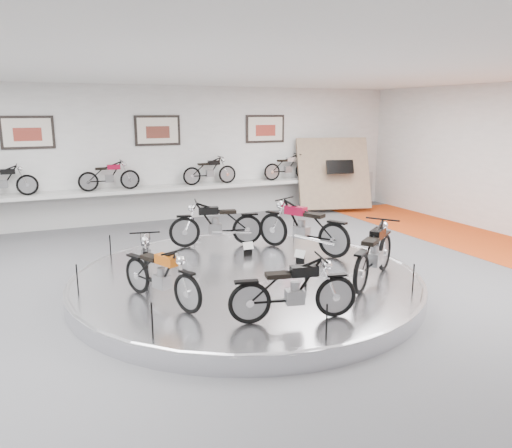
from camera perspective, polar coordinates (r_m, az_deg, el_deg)
name	(u,v)px	position (r m, az deg, el deg)	size (l,w,h in m)	color
floor	(253,294)	(9.14, -0.35, -8.05)	(16.00, 16.00, 0.00)	#565658
ceiling	(253,64)	(8.58, -0.39, 17.79)	(16.00, 16.00, 0.00)	white
wall_back	(158,154)	(15.27, -11.10, 7.82)	(16.00, 16.00, 0.00)	white
dado_band	(161,202)	(15.44, -10.85, 2.45)	(15.68, 0.04, 1.10)	#BCBCBA
display_platform	(246,282)	(9.35, -1.10, -6.59)	(6.40, 6.40, 0.30)	silver
platform_rim	(246,275)	(9.31, -1.10, -5.89)	(6.40, 6.40, 0.10)	#B2B2BA
shelf	(162,189)	(15.10, -10.67, 3.96)	(11.00, 0.55, 0.10)	silver
poster_left	(27,132)	(14.80, -24.66, 9.49)	(1.35, 0.06, 0.88)	#F0E3CF
poster_center	(158,130)	(15.19, -11.17, 10.44)	(1.35, 0.06, 0.88)	#F0E3CF
poster_right	(265,129)	(16.34, 1.07, 10.82)	(1.35, 0.06, 0.88)	#F0E3CF
display_panel	(334,173)	(16.72, 8.88, 5.73)	(2.40, 0.12, 2.40)	#9F8765
shelf_bike_a	(3,183)	(14.66, -26.93, 4.19)	(1.22, 0.42, 0.73)	black
shelf_bike_b	(109,178)	(14.77, -16.42, 5.10)	(1.22, 0.42, 0.73)	maroon
shelf_bike_c	(210,172)	(15.45, -5.30, 5.88)	(1.22, 0.42, 0.73)	black
shelf_bike_d	(288,169)	(16.52, 3.65, 6.35)	(1.22, 0.42, 0.73)	#AAABB0
bike_a	(303,226)	(10.65, 5.34, -0.24)	(1.92, 0.68, 1.13)	maroon
bike_b	(216,223)	(11.12, -4.58, 0.09)	(1.77, 0.62, 1.04)	black
bike_c	(146,251)	(9.39, -12.48, -2.99)	(1.52, 0.54, 0.90)	#AAABB0
bike_d	(161,274)	(7.94, -10.82, -5.67)	(1.59, 0.56, 0.94)	#AE4E0E
bike_e	(294,289)	(7.18, 4.32, -7.44)	(1.60, 0.57, 0.94)	black
bike_f	(374,252)	(9.01, 13.35, -3.17)	(1.80, 0.64, 1.06)	black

